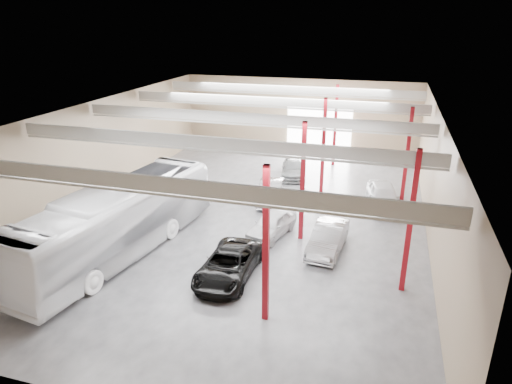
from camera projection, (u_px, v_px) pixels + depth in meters
The scene contains 8 objects.
depot_shell at pixel (253, 142), 28.39m from camera, with size 22.12×32.12×7.06m.
coach_bus at pixel (118, 221), 24.61m from camera, with size 3.27×13.96×3.89m, color white.
black_sedan at pixel (228, 265), 22.67m from camera, with size 2.39×5.19×1.44m, color black.
car_row_a at pixel (271, 224), 27.10m from camera, with size 1.68×4.18×1.42m, color silver.
car_row_b at pixel (271, 191), 32.12m from camera, with size 1.58×4.52×1.49m, color #A9A9AE.
car_row_c at pixel (293, 168), 37.33m from camera, with size 1.90×4.66×1.35m, color slate.
car_right_near at pixel (328, 238), 25.31m from camera, with size 1.59×4.56×1.50m, color #ACABB0.
car_right_far at pixel (383, 196), 31.06m from camera, with size 1.96×4.88×1.66m, color silver.
Camera 1 is at (8.03, -25.99, 12.24)m, focal length 32.00 mm.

